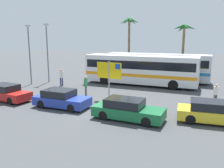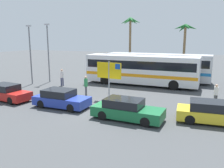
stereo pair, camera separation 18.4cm
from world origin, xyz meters
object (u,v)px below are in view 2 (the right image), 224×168
at_px(bus_front_coach, 141,69).
at_px(car_red, 7,93).
at_px(bus_rear_coach, 157,66).
at_px(car_blue, 61,99).
at_px(pedestrian_near_sign, 216,93).
at_px(ferry_sign, 109,72).
at_px(pedestrian_crossing_lot, 62,76).
at_px(car_yellow, 211,112).
at_px(pedestrian_by_bus, 86,84).
at_px(car_green, 127,110).

height_order(bus_front_coach, car_red, bus_front_coach).
bearing_deg(bus_rear_coach, bus_front_coach, -108.31).
relative_size(car_blue, car_red, 0.96).
bearing_deg(bus_front_coach, pedestrian_near_sign, -34.66).
bearing_deg(pedestrian_near_sign, bus_rear_coach, 174.54).
distance_m(bus_front_coach, ferry_sign, 7.03).
height_order(bus_rear_coach, pedestrian_near_sign, bus_rear_coach).
bearing_deg(pedestrian_crossing_lot, car_red, 143.42).
bearing_deg(bus_front_coach, pedestrian_crossing_lot, -153.71).
distance_m(bus_front_coach, car_yellow, 11.93).
distance_m(bus_rear_coach, car_yellow, 14.10).
bearing_deg(pedestrian_by_bus, bus_rear_coach, -128.88).
bearing_deg(car_yellow, car_red, 178.19).
bearing_deg(ferry_sign, pedestrian_near_sign, 17.15).
xyz_separation_m(bus_front_coach, pedestrian_near_sign, (7.48, -5.17, -0.84)).
relative_size(bus_front_coach, pedestrian_by_bus, 6.63).
bearing_deg(bus_rear_coach, ferry_sign, -99.13).
xyz_separation_m(ferry_sign, pedestrian_near_sign, (8.06, 1.81, -1.38)).
bearing_deg(ferry_sign, car_yellow, -12.69).
height_order(car_red, pedestrian_crossing_lot, pedestrian_crossing_lot).
distance_m(car_blue, pedestrian_near_sign, 11.70).
bearing_deg(pedestrian_by_bus, ferry_sign, 156.35).
bearing_deg(car_blue, pedestrian_by_bus, 88.37).
bearing_deg(bus_rear_coach, pedestrian_near_sign, -52.58).
relative_size(car_yellow, car_green, 0.95).
xyz_separation_m(car_green, pedestrian_by_bus, (-5.29, 4.20, 0.44)).
relative_size(pedestrian_near_sign, pedestrian_crossing_lot, 0.90).
relative_size(bus_rear_coach, car_blue, 2.90).
bearing_deg(ferry_sign, pedestrian_crossing_lot, 159.43).
height_order(ferry_sign, pedestrian_near_sign, ferry_sign).
distance_m(bus_rear_coach, car_red, 16.58).
distance_m(car_blue, pedestrian_by_bus, 3.61).
bearing_deg(bus_front_coach, bus_rear_coach, 71.69).
xyz_separation_m(car_green, car_red, (-10.64, 0.48, -0.00)).
distance_m(car_blue, car_yellow, 10.33).
xyz_separation_m(bus_front_coach, pedestrian_crossing_lot, (-7.54, -3.73, -0.71)).
bearing_deg(car_blue, ferry_sign, 52.92).
bearing_deg(car_red, bus_front_coach, 57.07).
height_order(bus_front_coach, car_green, bus_front_coach).
height_order(ferry_sign, car_yellow, ferry_sign).
xyz_separation_m(bus_front_coach, bus_rear_coach, (1.06, 3.22, 0.00)).
xyz_separation_m(bus_rear_coach, car_red, (-9.37, -13.63, -1.15)).
relative_size(bus_front_coach, car_green, 2.65).
xyz_separation_m(bus_rear_coach, pedestrian_crossing_lot, (-8.61, -6.94, -0.71)).
bearing_deg(car_red, pedestrian_by_bus, 40.43).
relative_size(car_green, pedestrian_by_bus, 2.51).
height_order(pedestrian_by_bus, pedestrian_crossing_lot, same).
bearing_deg(bus_rear_coach, car_blue, -106.92).
height_order(car_yellow, pedestrian_near_sign, pedestrian_near_sign).
relative_size(car_blue, pedestrian_by_bus, 2.28).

